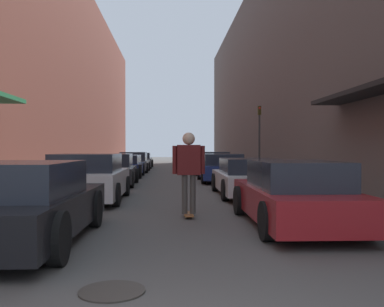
{
  "coord_description": "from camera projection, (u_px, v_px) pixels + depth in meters",
  "views": [
    {
      "loc": [
        -0.04,
        -2.16,
        1.51
      ],
      "look_at": [
        0.69,
        11.82,
        1.34
      ],
      "focal_mm": 40.0,
      "sensor_mm": 36.0,
      "label": 1
    }
  ],
  "objects": [
    {
      "name": "parked_car_right_3",
      "position": [
        212.0,
        163.0,
        24.62
      ],
      "size": [
        2.07,
        4.52,
        1.31
      ],
      "color": "gray",
      "rests_on": "ground"
    },
    {
      "name": "parked_car_left_4",
      "position": [
        134.0,
        163.0,
        27.18
      ],
      "size": [
        1.92,
        4.06,
        1.28
      ],
      "color": "#515459",
      "rests_on": "ground"
    },
    {
      "name": "building_row_right",
      "position": [
        286.0,
        75.0,
        26.53
      ],
      "size": [
        4.9,
        48.17,
        12.1
      ],
      "color": "#564C47",
      "rests_on": "ground"
    },
    {
      "name": "curb_strip_right",
      "position": [
        240.0,
        172.0,
        26.45
      ],
      "size": [
        1.8,
        48.17,
        0.12
      ],
      "color": "gray",
      "rests_on": "ground"
    },
    {
      "name": "parked_car_left_0",
      "position": [
        19.0,
        204.0,
        6.72
      ],
      "size": [
        2.07,
        4.4,
        1.3
      ],
      "color": "black",
      "rests_on": "ground"
    },
    {
      "name": "parked_car_left_1",
      "position": [
        88.0,
        178.0,
        12.24
      ],
      "size": [
        2.08,
        4.19,
        1.36
      ],
      "color": "silver",
      "rests_on": "ground"
    },
    {
      "name": "manhole_cover",
      "position": [
        112.0,
        291.0,
        4.49
      ],
      "size": [
        0.7,
        0.7,
        0.02
      ],
      "color": "#332D28",
      "rests_on": "ground"
    },
    {
      "name": "ground",
      "position": [
        171.0,
        178.0,
        21.42
      ],
      "size": [
        105.97,
        105.97,
        0.0
      ],
      "primitive_type": "plane",
      "color": "#4C4947"
    },
    {
      "name": "skateboarder",
      "position": [
        189.0,
        165.0,
        9.38
      ],
      "size": [
        0.71,
        0.78,
        1.86
      ],
      "color": "brown",
      "rests_on": "ground"
    },
    {
      "name": "traffic_light",
      "position": [
        259.0,
        133.0,
        21.63
      ],
      "size": [
        0.16,
        0.22,
        3.54
      ],
      "color": "#2D2D2D",
      "rests_on": "curb_strip_right"
    },
    {
      "name": "parked_car_left_3",
      "position": [
        125.0,
        166.0,
        22.38
      ],
      "size": [
        1.9,
        4.08,
        1.17
      ],
      "color": "navy",
      "rests_on": "ground"
    },
    {
      "name": "parked_car_left_2",
      "position": [
        110.0,
        170.0,
        17.36
      ],
      "size": [
        2.07,
        3.99,
        1.29
      ],
      "color": "#232326",
      "rests_on": "ground"
    },
    {
      "name": "parked_car_right_2",
      "position": [
        222.0,
        168.0,
        19.35
      ],
      "size": [
        2.04,
        4.17,
        1.26
      ],
      "color": "navy",
      "rests_on": "ground"
    },
    {
      "name": "parked_car_right_1",
      "position": [
        249.0,
        178.0,
        13.6
      ],
      "size": [
        2.04,
        4.54,
        1.19
      ],
      "color": "silver",
      "rests_on": "ground"
    },
    {
      "name": "building_row_left",
      "position": [
        51.0,
        76.0,
        25.78
      ],
      "size": [
        4.9,
        48.17,
        11.76
      ],
      "color": "brown",
      "rests_on": "ground"
    },
    {
      "name": "parked_car_right_4",
      "position": [
        203.0,
        161.0,
        30.38
      ],
      "size": [
        1.96,
        4.41,
        1.16
      ],
      "color": "navy",
      "rests_on": "ground"
    },
    {
      "name": "curb_strip_left",
      "position": [
        100.0,
        172.0,
        26.0
      ],
      "size": [
        1.8,
        48.17,
        0.12
      ],
      "color": "gray",
      "rests_on": "ground"
    },
    {
      "name": "parked_car_left_5",
      "position": [
        139.0,
        160.0,
        33.02
      ],
      "size": [
        2.08,
        4.66,
        1.17
      ],
      "color": "#515459",
      "rests_on": "ground"
    },
    {
      "name": "parked_car_right_0",
      "position": [
        294.0,
        195.0,
        8.29
      ],
      "size": [
        1.85,
        4.5,
        1.27
      ],
      "color": "maroon",
      "rests_on": "ground"
    }
  ]
}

